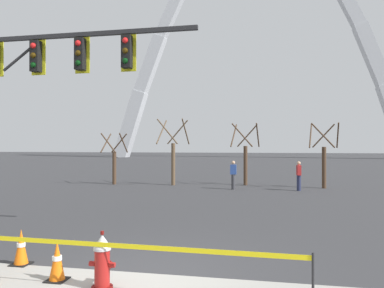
# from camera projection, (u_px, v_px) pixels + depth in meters

# --- Properties ---
(ground_plane) EXTENTS (240.00, 240.00, 0.00)m
(ground_plane) POSITION_uv_depth(u_px,v_px,m) (150.00, 274.00, 7.21)
(ground_plane) COLOR #333335
(fire_hydrant) EXTENTS (0.46, 0.48, 0.99)m
(fire_hydrant) POSITION_uv_depth(u_px,v_px,m) (102.00, 261.00, 6.44)
(fire_hydrant) COLOR #5E0F0D
(fire_hydrant) RESTS_ON ground
(caution_tape_barrier) EXTENTS (5.87, 0.22, 0.87)m
(caution_tape_barrier) POSITION_uv_depth(u_px,v_px,m) (127.00, 257.00, 6.19)
(caution_tape_barrier) COLOR #232326
(caution_tape_barrier) RESTS_ON ground
(traffic_cone_by_hydrant) EXTENTS (0.36, 0.36, 0.73)m
(traffic_cone_by_hydrant) POSITION_uv_depth(u_px,v_px,m) (57.00, 261.00, 6.82)
(traffic_cone_by_hydrant) COLOR black
(traffic_cone_by_hydrant) RESTS_ON ground
(traffic_cone_curb_edge) EXTENTS (0.36, 0.36, 0.73)m
(traffic_cone_curb_edge) POSITION_uv_depth(u_px,v_px,m) (21.00, 247.00, 7.74)
(traffic_cone_curb_edge) COLOR black
(traffic_cone_curb_edge) RESTS_ON ground
(traffic_signal_gantry) EXTENTS (7.82, 0.44, 6.00)m
(traffic_signal_gantry) POSITION_uv_depth(u_px,v_px,m) (23.00, 79.00, 11.05)
(traffic_signal_gantry) COLOR #232326
(traffic_signal_gantry) RESTS_ON ground
(monument_arch) EXTENTS (58.06, 2.67, 48.38)m
(monument_arch) POSITION_uv_depth(u_px,v_px,m) (255.00, 49.00, 73.70)
(monument_arch) COLOR silver
(monument_arch) RESTS_ON ground
(tree_far_left) EXTENTS (1.51, 1.52, 3.23)m
(tree_far_left) POSITION_uv_depth(u_px,v_px,m) (114.00, 162.00, 23.78)
(tree_far_left) COLOR #473323
(tree_far_left) RESTS_ON ground
(tree_left_mid) EXTENTS (1.88, 1.89, 4.08)m
(tree_left_mid) POSITION_uv_depth(u_px,v_px,m) (173.00, 156.00, 23.30)
(tree_left_mid) COLOR brown
(tree_left_mid) RESTS_ON ground
(tree_center_left) EXTENTS (1.76, 1.77, 3.81)m
(tree_center_left) POSITION_uv_depth(u_px,v_px,m) (245.00, 158.00, 23.29)
(tree_center_left) COLOR #473323
(tree_center_left) RESTS_ON ground
(tree_center_right) EXTENTS (1.73, 1.74, 3.73)m
(tree_center_right) POSITION_uv_depth(u_px,v_px,m) (324.00, 159.00, 21.58)
(tree_center_right) COLOR #473323
(tree_center_right) RESTS_ON ground
(pedestrian_walking_left) EXTENTS (0.34, 0.22, 1.59)m
(pedestrian_walking_left) POSITION_uv_depth(u_px,v_px,m) (233.00, 175.00, 21.03)
(pedestrian_walking_left) COLOR #38383D
(pedestrian_walking_left) RESTS_ON ground
(pedestrian_standing_center) EXTENTS (0.25, 0.37, 1.59)m
(pedestrian_standing_center) POSITION_uv_depth(u_px,v_px,m) (299.00, 176.00, 20.40)
(pedestrian_standing_center) COLOR #232847
(pedestrian_standing_center) RESTS_ON ground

